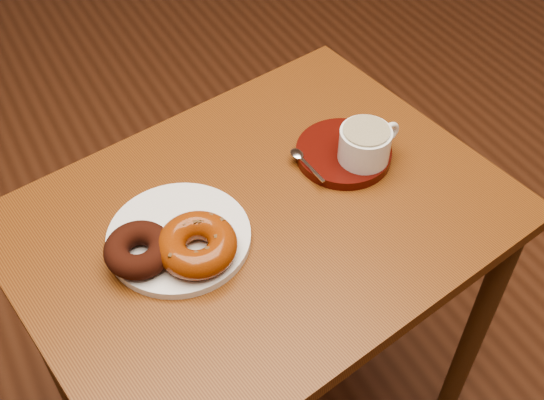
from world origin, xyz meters
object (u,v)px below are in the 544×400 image
cafe_table (261,258)px  donut_plate (179,237)px  coffee_cup (366,144)px  saucer (343,153)px

cafe_table → donut_plate: (-0.13, 0.01, 0.11)m
cafe_table → coffee_cup: 0.25m
donut_plate → coffee_cup: 0.32m
donut_plate → coffee_cup: coffee_cup is taller
cafe_table → donut_plate: donut_plate is taller
cafe_table → donut_plate: bearing=166.1°
cafe_table → coffee_cup: size_ratio=7.36×
donut_plate → coffee_cup: bearing=0.0°
saucer → coffee_cup: 0.05m
donut_plate → coffee_cup: size_ratio=1.93×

